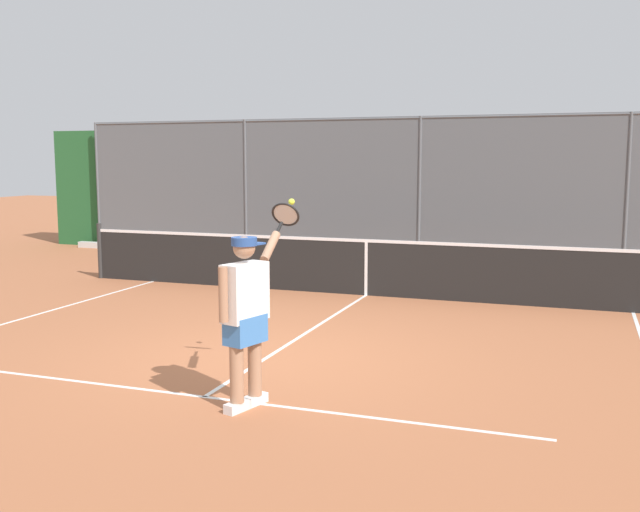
% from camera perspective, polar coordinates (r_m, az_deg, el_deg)
% --- Properties ---
extents(ground_plane, '(60.00, 60.00, 0.00)m').
position_cam_1_polar(ground_plane, '(8.53, -4.32, -8.05)').
color(ground_plane, '#A8603D').
extents(court_line_markings, '(8.44, 10.32, 0.01)m').
position_cam_1_polar(court_line_markings, '(7.04, -10.26, -11.55)').
color(court_line_markings, white).
rests_on(court_line_markings, ground).
extents(fence_backdrop, '(20.00, 1.37, 3.24)m').
position_cam_1_polar(fence_backdrop, '(16.90, 8.26, 4.86)').
color(fence_backdrop, '#565B60').
rests_on(fence_backdrop, ground).
extents(tennis_net, '(10.84, 0.09, 1.07)m').
position_cam_1_polar(tennis_net, '(12.31, 3.66, -0.84)').
color(tennis_net, '#2D2D2D').
rests_on(tennis_net, ground).
extents(tennis_player, '(0.37, 1.38, 1.90)m').
position_cam_1_polar(tennis_player, '(6.71, -5.83, -4.17)').
color(tennis_player, silver).
rests_on(tennis_player, ground).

